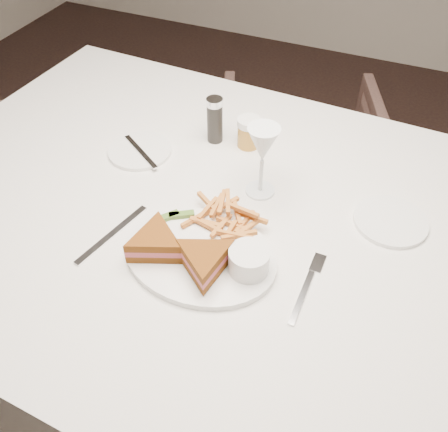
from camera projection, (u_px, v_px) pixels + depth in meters
ground at (249, 414)px, 1.55m from camera, size 5.00×5.00×0.00m
table at (231, 315)px, 1.36m from camera, size 1.67×1.16×0.75m
chair_far at (298, 162)px, 1.95m from camera, size 0.76×0.74×0.61m
table_setting at (219, 215)px, 1.05m from camera, size 0.79×0.60×0.18m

